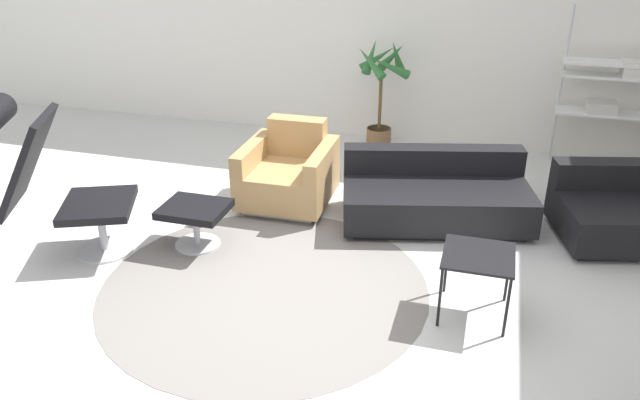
{
  "coord_description": "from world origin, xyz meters",
  "views": [
    {
      "loc": [
        1.18,
        -3.83,
        2.49
      ],
      "look_at": [
        0.05,
        0.09,
        0.55
      ],
      "focal_mm": 35.0,
      "sensor_mm": 36.0,
      "label": 1
    }
  ],
  "objects_px": {
    "lounge_chair": "(41,166)",
    "armchair_red": "(289,175)",
    "couch_second": "(637,214)",
    "potted_plant": "(381,94)",
    "side_table": "(478,260)",
    "ottoman": "(195,216)",
    "shelf_unit": "(627,85)",
    "couch_low": "(435,197)"
  },
  "relations": [
    {
      "from": "lounge_chair",
      "to": "armchair_red",
      "type": "bearing_deg",
      "value": 111.02
    },
    {
      "from": "armchair_red",
      "to": "couch_second",
      "type": "height_order",
      "value": "armchair_red"
    },
    {
      "from": "armchair_red",
      "to": "potted_plant",
      "type": "bearing_deg",
      "value": -109.48
    },
    {
      "from": "lounge_chair",
      "to": "side_table",
      "type": "distance_m",
      "value": 3.2
    },
    {
      "from": "lounge_chair",
      "to": "potted_plant",
      "type": "height_order",
      "value": "potted_plant"
    },
    {
      "from": "lounge_chair",
      "to": "ottoman",
      "type": "height_order",
      "value": "lounge_chair"
    },
    {
      "from": "armchair_red",
      "to": "shelf_unit",
      "type": "xyz_separation_m",
      "value": [
        2.95,
        1.67,
        0.63
      ]
    },
    {
      "from": "couch_second",
      "to": "side_table",
      "type": "relative_size",
      "value": 3.11
    },
    {
      "from": "ottoman",
      "to": "armchair_red",
      "type": "bearing_deg",
      "value": 65.34
    },
    {
      "from": "lounge_chair",
      "to": "shelf_unit",
      "type": "distance_m",
      "value": 5.36
    },
    {
      "from": "lounge_chair",
      "to": "couch_second",
      "type": "height_order",
      "value": "lounge_chair"
    },
    {
      "from": "couch_second",
      "to": "potted_plant",
      "type": "relative_size",
      "value": 1.12
    },
    {
      "from": "armchair_red",
      "to": "side_table",
      "type": "distance_m",
      "value": 2.18
    },
    {
      "from": "couch_low",
      "to": "side_table",
      "type": "height_order",
      "value": "couch_low"
    },
    {
      "from": "couch_second",
      "to": "shelf_unit",
      "type": "distance_m",
      "value": 1.69
    },
    {
      "from": "lounge_chair",
      "to": "couch_low",
      "type": "height_order",
      "value": "lounge_chair"
    },
    {
      "from": "couch_second",
      "to": "shelf_unit",
      "type": "xyz_separation_m",
      "value": [
        0.01,
        1.55,
        0.68
      ]
    },
    {
      "from": "potted_plant",
      "to": "shelf_unit",
      "type": "distance_m",
      "value": 2.43
    },
    {
      "from": "shelf_unit",
      "to": "side_table",
      "type": "bearing_deg",
      "value": -112.1
    },
    {
      "from": "lounge_chair",
      "to": "ottoman",
      "type": "distance_m",
      "value": 1.18
    },
    {
      "from": "couch_second",
      "to": "shelf_unit",
      "type": "relative_size",
      "value": 0.88
    },
    {
      "from": "ottoman",
      "to": "couch_second",
      "type": "distance_m",
      "value": 3.56
    },
    {
      "from": "couch_low",
      "to": "armchair_red",
      "type": "bearing_deg",
      "value": -14.02
    },
    {
      "from": "couch_low",
      "to": "potted_plant",
      "type": "relative_size",
      "value": 1.36
    },
    {
      "from": "shelf_unit",
      "to": "couch_low",
      "type": "bearing_deg",
      "value": -134.32
    },
    {
      "from": "lounge_chair",
      "to": "shelf_unit",
      "type": "height_order",
      "value": "shelf_unit"
    },
    {
      "from": "ottoman",
      "to": "armchair_red",
      "type": "height_order",
      "value": "armchair_red"
    },
    {
      "from": "couch_second",
      "to": "shelf_unit",
      "type": "bearing_deg",
      "value": -104.77
    },
    {
      "from": "ottoman",
      "to": "side_table",
      "type": "bearing_deg",
      "value": -8.56
    },
    {
      "from": "side_table",
      "to": "shelf_unit",
      "type": "height_order",
      "value": "shelf_unit"
    },
    {
      "from": "ottoman",
      "to": "lounge_chair",
      "type": "bearing_deg",
      "value": -156.71
    },
    {
      "from": "armchair_red",
      "to": "couch_low",
      "type": "distance_m",
      "value": 1.32
    },
    {
      "from": "couch_second",
      "to": "ottoman",
      "type": "bearing_deg",
      "value": 3.72
    },
    {
      "from": "armchair_red",
      "to": "couch_second",
      "type": "distance_m",
      "value": 2.94
    },
    {
      "from": "ottoman",
      "to": "couch_low",
      "type": "height_order",
      "value": "couch_low"
    },
    {
      "from": "side_table",
      "to": "couch_second",
      "type": "bearing_deg",
      "value": 50.08
    },
    {
      "from": "lounge_chair",
      "to": "side_table",
      "type": "xyz_separation_m",
      "value": [
        3.18,
        0.1,
        -0.33
      ]
    },
    {
      "from": "side_table",
      "to": "couch_low",
      "type": "bearing_deg",
      "value": 107.52
    },
    {
      "from": "armchair_red",
      "to": "side_table",
      "type": "height_order",
      "value": "armchair_red"
    },
    {
      "from": "armchair_red",
      "to": "couch_low",
      "type": "relative_size",
      "value": 0.48
    },
    {
      "from": "ottoman",
      "to": "armchair_red",
      "type": "distance_m",
      "value": 1.08
    },
    {
      "from": "side_table",
      "to": "shelf_unit",
      "type": "bearing_deg",
      "value": 67.9
    }
  ]
}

